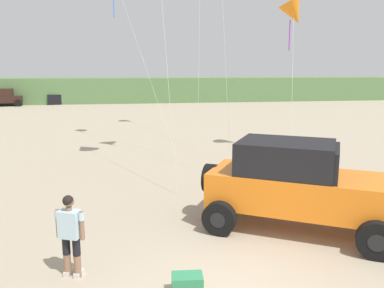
{
  "coord_description": "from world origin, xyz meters",
  "views": [
    {
      "loc": [
        -1.75,
        -5.95,
        3.98
      ],
      "look_at": [
        -0.24,
        3.0,
        2.25
      ],
      "focal_mm": 35.93,
      "sensor_mm": 36.0,
      "label": 1
    }
  ],
  "objects_px": {
    "jeep": "(296,183)",
    "cooler_box": "(187,285)",
    "kite_black_sled": "(294,13)",
    "distant_pickup": "(2,98)",
    "distant_sedan": "(66,99)",
    "person_watching": "(70,231)"
  },
  "relations": [
    {
      "from": "jeep",
      "to": "distant_sedan",
      "type": "bearing_deg",
      "value": 105.99
    },
    {
      "from": "jeep",
      "to": "person_watching",
      "type": "relative_size",
      "value": 2.98
    },
    {
      "from": "person_watching",
      "to": "kite_black_sled",
      "type": "xyz_separation_m",
      "value": [
        8.89,
        10.31,
        5.69
      ]
    },
    {
      "from": "distant_sedan",
      "to": "kite_black_sled",
      "type": "bearing_deg",
      "value": -78.59
    },
    {
      "from": "person_watching",
      "to": "kite_black_sled",
      "type": "bearing_deg",
      "value": 49.22
    },
    {
      "from": "jeep",
      "to": "kite_black_sled",
      "type": "xyz_separation_m",
      "value": [
        3.62,
        8.84,
        5.42
      ]
    },
    {
      "from": "jeep",
      "to": "person_watching",
      "type": "xyz_separation_m",
      "value": [
        -5.27,
        -1.47,
        -0.26
      ]
    },
    {
      "from": "person_watching",
      "to": "distant_sedan",
      "type": "height_order",
      "value": "person_watching"
    },
    {
      "from": "distant_sedan",
      "to": "kite_black_sled",
      "type": "height_order",
      "value": "kite_black_sled"
    },
    {
      "from": "person_watching",
      "to": "kite_black_sled",
      "type": "height_order",
      "value": "kite_black_sled"
    },
    {
      "from": "kite_black_sled",
      "to": "person_watching",
      "type": "bearing_deg",
      "value": -130.78
    },
    {
      "from": "jeep",
      "to": "cooler_box",
      "type": "height_order",
      "value": "jeep"
    },
    {
      "from": "cooler_box",
      "to": "kite_black_sled",
      "type": "bearing_deg",
      "value": 64.14
    },
    {
      "from": "distant_pickup",
      "to": "kite_black_sled",
      "type": "bearing_deg",
      "value": -53.47
    },
    {
      "from": "person_watching",
      "to": "cooler_box",
      "type": "relative_size",
      "value": 2.98
    },
    {
      "from": "person_watching",
      "to": "distant_sedan",
      "type": "bearing_deg",
      "value": 98.52
    },
    {
      "from": "cooler_box",
      "to": "kite_black_sled",
      "type": "height_order",
      "value": "kite_black_sled"
    },
    {
      "from": "kite_black_sled",
      "to": "distant_pickup",
      "type": "bearing_deg",
      "value": 126.53
    },
    {
      "from": "distant_sedan",
      "to": "jeep",
      "type": "bearing_deg",
      "value": -88.37
    },
    {
      "from": "person_watching",
      "to": "distant_pickup",
      "type": "distance_m",
      "value": 41.9
    },
    {
      "from": "person_watching",
      "to": "cooler_box",
      "type": "distance_m",
      "value": 2.46
    },
    {
      "from": "jeep",
      "to": "person_watching",
      "type": "height_order",
      "value": "jeep"
    }
  ]
}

